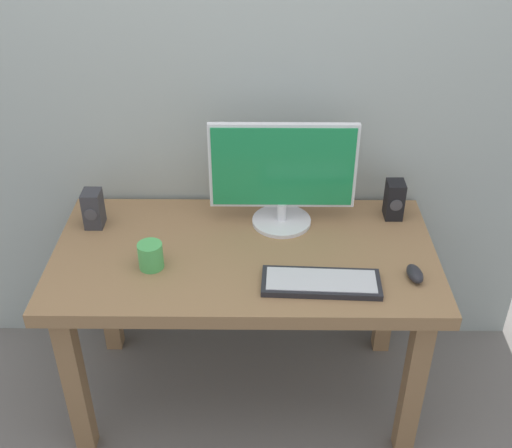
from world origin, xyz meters
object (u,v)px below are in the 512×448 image
(desk, at_px, (245,272))
(keyboard_primary, at_px, (321,282))
(speaker_left, at_px, (93,209))
(coffee_mug, at_px, (151,256))
(monitor, at_px, (283,174))
(mouse, at_px, (415,274))
(speaker_right, at_px, (394,200))

(desk, height_order, keyboard_primary, keyboard_primary)
(speaker_left, bearing_deg, coffee_mug, -46.14)
(desk, distance_m, monitor, 0.41)
(monitor, distance_m, coffee_mug, 0.59)
(mouse, distance_m, speaker_right, 0.41)
(desk, xyz_separation_m, speaker_right, (0.60, 0.25, 0.18))
(desk, bearing_deg, keyboard_primary, -37.11)
(speaker_left, bearing_deg, monitor, 2.40)
(keyboard_primary, distance_m, speaker_left, 0.95)
(desk, relative_size, coffee_mug, 14.49)
(keyboard_primary, bearing_deg, coffee_mug, 170.49)
(speaker_right, distance_m, coffee_mug, 1.00)
(monitor, bearing_deg, speaker_right, 5.53)
(speaker_right, bearing_deg, speaker_left, -176.41)
(keyboard_primary, distance_m, speaker_right, 0.56)
(desk, distance_m, mouse, 0.64)
(mouse, relative_size, speaker_left, 0.66)
(monitor, xyz_separation_m, keyboard_primary, (0.13, -0.41, -0.20))
(speaker_right, bearing_deg, monitor, -174.47)
(speaker_right, bearing_deg, keyboard_primary, -125.77)
(desk, bearing_deg, mouse, -15.20)
(monitor, xyz_separation_m, speaker_left, (-0.74, -0.03, -0.14))
(monitor, bearing_deg, desk, -125.43)
(keyboard_primary, bearing_deg, speaker_left, 156.59)
(desk, xyz_separation_m, speaker_left, (-0.60, 0.17, 0.18))
(mouse, bearing_deg, speaker_right, 82.96)
(monitor, bearing_deg, keyboard_primary, -72.65)
(mouse, bearing_deg, keyboard_primary, 178.97)
(desk, relative_size, keyboard_primary, 3.43)
(keyboard_primary, bearing_deg, mouse, 7.05)
(monitor, xyz_separation_m, speaker_right, (0.45, 0.04, -0.14))
(keyboard_primary, height_order, speaker_left, speaker_left)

